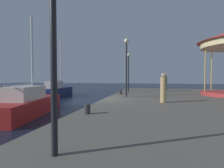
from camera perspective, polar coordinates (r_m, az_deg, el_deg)
The scene contains 10 objects.
ground_plane at distance 12.31m, azimuth -2.56°, elevation -8.61°, with size 120.00×120.00×0.00m, color black.
quay_dock at distance 12.69m, azimuth 33.85°, elevation -6.80°, with size 15.50×25.37×0.80m, color #5B564F.
sailboat_red at distance 11.36m, azimuth -26.99°, elevation -6.21°, with size 2.83×6.13×6.19m.
sailboat_navy at distance 21.92m, azimuth -18.24°, elevation -2.06°, with size 2.39×5.84×7.35m.
lamp_post_mid_promenade at distance 13.17m, azimuth 4.99°, elevation 9.07°, with size 0.36×0.36×4.55m.
lamp_post_far_end at distance 18.21m, azimuth 5.71°, elevation 6.37°, with size 0.36×0.36×4.15m.
bollard_center at distance 6.99m, azimuth -8.43°, elevation -8.50°, with size 0.24×0.24×0.40m, color #2D2D33.
bollard_north at distance 15.23m, azimuth 3.00°, elevation -2.76°, with size 0.24×0.24×0.40m, color #2D2D33.
person_by_the_water at distance 10.46m, azimuth 17.18°, elevation -1.59°, with size 0.34×0.34×1.77m.
person_far_corner at distance 19.86m, azimuth 17.89°, elevation 0.34°, with size 0.34×0.34×1.95m.
Camera 1 is at (3.16, -11.68, 2.28)m, focal length 26.63 mm.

